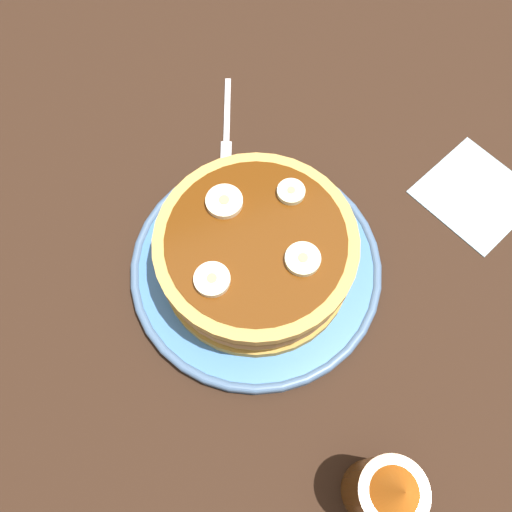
{
  "coord_description": "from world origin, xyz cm",
  "views": [
    {
      "loc": [
        19.6,
        -8.04,
        52.22
      ],
      "look_at": [
        0.0,
        0.0,
        3.74
      ],
      "focal_mm": 37.3,
      "sensor_mm": 36.0,
      "label": 1
    }
  ],
  "objects_px": {
    "plate": "(256,267)",
    "banana_slice_3": "(212,280)",
    "banana_slice_0": "(291,192)",
    "banana_slice_1": "(224,202)",
    "banana_slice_2": "(303,259)",
    "pancake_stack": "(254,253)",
    "fork": "(227,126)",
    "syrup_bottle": "(384,492)",
    "napkin": "(475,194)"
  },
  "relations": [
    {
      "from": "plate",
      "to": "banana_slice_1",
      "type": "distance_m",
      "value": 0.09
    },
    {
      "from": "banana_slice_1",
      "to": "banana_slice_2",
      "type": "height_order",
      "value": "same"
    },
    {
      "from": "banana_slice_2",
      "to": "banana_slice_3",
      "type": "distance_m",
      "value": 0.08
    },
    {
      "from": "plate",
      "to": "pancake_stack",
      "type": "bearing_deg",
      "value": -113.36
    },
    {
      "from": "pancake_stack",
      "to": "banana_slice_2",
      "type": "relative_size",
      "value": 6.12
    },
    {
      "from": "banana_slice_3",
      "to": "napkin",
      "type": "relative_size",
      "value": 0.3
    },
    {
      "from": "banana_slice_3",
      "to": "banana_slice_1",
      "type": "bearing_deg",
      "value": 151.27
    },
    {
      "from": "banana_slice_1",
      "to": "napkin",
      "type": "relative_size",
      "value": 0.32
    },
    {
      "from": "plate",
      "to": "napkin",
      "type": "xyz_separation_m",
      "value": [
        0.01,
        0.26,
        -0.01
      ]
    },
    {
      "from": "banana_slice_2",
      "to": "banana_slice_3",
      "type": "bearing_deg",
      "value": -98.65
    },
    {
      "from": "banana_slice_1",
      "to": "napkin",
      "type": "height_order",
      "value": "banana_slice_1"
    },
    {
      "from": "banana_slice_0",
      "to": "napkin",
      "type": "height_order",
      "value": "banana_slice_0"
    },
    {
      "from": "plate",
      "to": "syrup_bottle",
      "type": "xyz_separation_m",
      "value": [
        0.24,
        0.01,
        0.05
      ]
    },
    {
      "from": "plate",
      "to": "banana_slice_3",
      "type": "xyz_separation_m",
      "value": [
        0.02,
        -0.05,
        0.07
      ]
    },
    {
      "from": "banana_slice_1",
      "to": "plate",
      "type": "bearing_deg",
      "value": 15.97
    },
    {
      "from": "fork",
      "to": "plate",
      "type": "bearing_deg",
      "value": -11.56
    },
    {
      "from": "banana_slice_0",
      "to": "banana_slice_2",
      "type": "xyz_separation_m",
      "value": [
        0.07,
        -0.02,
        0.0
      ]
    },
    {
      "from": "banana_slice_1",
      "to": "fork",
      "type": "bearing_deg",
      "value": 159.56
    },
    {
      "from": "banana_slice_1",
      "to": "banana_slice_3",
      "type": "distance_m",
      "value": 0.08
    },
    {
      "from": "banana_slice_0",
      "to": "syrup_bottle",
      "type": "relative_size",
      "value": 0.22
    },
    {
      "from": "banana_slice_0",
      "to": "banana_slice_3",
      "type": "distance_m",
      "value": 0.12
    },
    {
      "from": "banana_slice_2",
      "to": "napkin",
      "type": "distance_m",
      "value": 0.25
    },
    {
      "from": "plate",
      "to": "banana_slice_1",
      "type": "bearing_deg",
      "value": -164.03
    },
    {
      "from": "banana_slice_3",
      "to": "syrup_bottle",
      "type": "height_order",
      "value": "syrup_bottle"
    },
    {
      "from": "plate",
      "to": "banana_slice_1",
      "type": "height_order",
      "value": "banana_slice_1"
    },
    {
      "from": "plate",
      "to": "fork",
      "type": "distance_m",
      "value": 0.19
    },
    {
      "from": "plate",
      "to": "pancake_stack",
      "type": "relative_size",
      "value": 1.3
    },
    {
      "from": "napkin",
      "to": "syrup_bottle",
      "type": "distance_m",
      "value": 0.34
    },
    {
      "from": "banana_slice_1",
      "to": "napkin",
      "type": "bearing_deg",
      "value": 78.64
    },
    {
      "from": "fork",
      "to": "napkin",
      "type": "bearing_deg",
      "value": 49.61
    },
    {
      "from": "pancake_stack",
      "to": "banana_slice_1",
      "type": "height_order",
      "value": "banana_slice_1"
    },
    {
      "from": "banana_slice_3",
      "to": "banana_slice_0",
      "type": "bearing_deg",
      "value": 118.79
    },
    {
      "from": "plate",
      "to": "banana_slice_3",
      "type": "height_order",
      "value": "banana_slice_3"
    },
    {
      "from": "pancake_stack",
      "to": "banana_slice_2",
      "type": "bearing_deg",
      "value": 42.14
    },
    {
      "from": "banana_slice_0",
      "to": "banana_slice_1",
      "type": "bearing_deg",
      "value": -102.74
    },
    {
      "from": "pancake_stack",
      "to": "banana_slice_0",
      "type": "height_order",
      "value": "banana_slice_0"
    },
    {
      "from": "banana_slice_2",
      "to": "napkin",
      "type": "relative_size",
      "value": 0.3
    },
    {
      "from": "banana_slice_3",
      "to": "syrup_bottle",
      "type": "relative_size",
      "value": 0.27
    },
    {
      "from": "plate",
      "to": "syrup_bottle",
      "type": "height_order",
      "value": "syrup_bottle"
    },
    {
      "from": "banana_slice_1",
      "to": "banana_slice_2",
      "type": "distance_m",
      "value": 0.09
    },
    {
      "from": "plate",
      "to": "napkin",
      "type": "relative_size",
      "value": 2.38
    },
    {
      "from": "fork",
      "to": "banana_slice_2",
      "type": "bearing_deg",
      "value": -1.68
    },
    {
      "from": "napkin",
      "to": "banana_slice_2",
      "type": "bearing_deg",
      "value": -83.37
    },
    {
      "from": "plate",
      "to": "syrup_bottle",
      "type": "distance_m",
      "value": 0.24
    },
    {
      "from": "napkin",
      "to": "fork",
      "type": "relative_size",
      "value": 0.89
    },
    {
      "from": "pancake_stack",
      "to": "banana_slice_0",
      "type": "distance_m",
      "value": 0.07
    },
    {
      "from": "banana_slice_1",
      "to": "syrup_bottle",
      "type": "distance_m",
      "value": 0.29
    },
    {
      "from": "banana_slice_0",
      "to": "napkin",
      "type": "distance_m",
      "value": 0.23
    },
    {
      "from": "syrup_bottle",
      "to": "pancake_stack",
      "type": "bearing_deg",
      "value": -176.1
    },
    {
      "from": "banana_slice_3",
      "to": "fork",
      "type": "bearing_deg",
      "value": 156.62
    }
  ]
}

